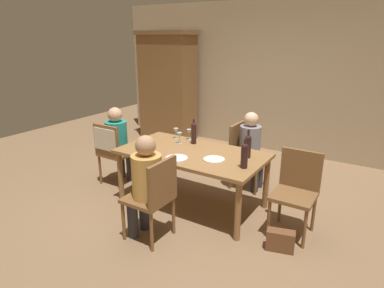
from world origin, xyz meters
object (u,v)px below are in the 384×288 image
(chair_left_end, at_px, (111,146))
(wine_glass_near_right, at_px, (180,136))
(dining_table, at_px, (192,158))
(chair_far_right, at_px, (244,151))
(wine_bottle_dark_red, at_px, (244,155))
(person_man_bearded, at_px, (145,180))
(chair_right_end, at_px, (297,187))
(chair_near, at_px, (154,194))
(person_woman_host, at_px, (252,145))
(person_man_guest, at_px, (118,140))
(wine_glass_near_left, at_px, (176,131))
(dinner_plate_host, at_px, (177,158))
(wine_bottle_tall_green, at_px, (194,133))
(wine_bottle_short_olive, at_px, (248,146))
(wine_glass_centre, at_px, (189,132))
(handbag, at_px, (280,241))
(dinner_plate_guest_left, at_px, (214,159))
(armoire_cabinet, at_px, (168,86))

(chair_left_end, relative_size, wine_glass_near_right, 6.17)
(dining_table, bearing_deg, chair_far_right, 69.85)
(chair_far_right, xyz_separation_m, wine_bottle_dark_red, (0.44, -1.01, 0.34))
(chair_left_end, xyz_separation_m, person_man_bearded, (1.26, -0.74, 0.07))
(chair_far_right, distance_m, chair_right_end, 1.24)
(person_man_bearded, height_order, wine_glass_near_right, person_man_bearded)
(dining_table, xyz_separation_m, person_man_bearded, (-0.03, -0.87, 0.02))
(dining_table, bearing_deg, chair_near, -84.27)
(person_woman_host, height_order, person_man_guest, person_man_guest)
(chair_far_right, distance_m, wine_glass_near_right, 0.97)
(wine_glass_near_left, xyz_separation_m, dinner_plate_host, (0.46, -0.65, -0.10))
(chair_near, bearing_deg, chair_left_end, 61.45)
(wine_bottle_tall_green, distance_m, wine_bottle_short_olive, 0.82)
(wine_glass_centre, height_order, handbag, wine_glass_centre)
(chair_near, bearing_deg, handbag, -66.53)
(person_man_bearded, height_order, wine_bottle_short_olive, person_man_bearded)
(chair_left_end, relative_size, chair_right_end, 1.00)
(wine_glass_near_left, xyz_separation_m, wine_glass_centre, (0.19, 0.05, 0.00))
(dinner_plate_guest_left, bearing_deg, wine_glass_near_left, 151.81)
(armoire_cabinet, bearing_deg, wine_bottle_dark_red, -40.81)
(wine_bottle_short_olive, distance_m, wine_glass_centre, 0.98)
(chair_near, xyz_separation_m, person_man_guest, (-1.37, 0.89, 0.12))
(wine_bottle_short_olive, xyz_separation_m, dinner_plate_host, (-0.68, -0.48, -0.14))
(person_man_guest, distance_m, wine_bottle_dark_red, 2.06)
(armoire_cabinet, bearing_deg, wine_bottle_tall_green, -46.57)
(armoire_cabinet, height_order, wine_glass_centre, armoire_cabinet)
(handbag, bearing_deg, dinner_plate_guest_left, 165.05)
(person_man_bearded, height_order, dinner_plate_guest_left, person_man_bearded)
(chair_right_end, height_order, dinner_plate_host, chair_right_end)
(person_man_guest, xyz_separation_m, wine_glass_near_left, (0.80, 0.32, 0.17))
(chair_left_end, relative_size, wine_bottle_tall_green, 2.76)
(dinner_plate_host, bearing_deg, wine_bottle_short_olive, 35.07)
(chair_left_end, distance_m, person_man_bearded, 1.46)
(wine_bottle_tall_green, bearing_deg, chair_near, -78.24)
(dining_table, xyz_separation_m, wine_glass_centre, (-0.30, 0.40, 0.18))
(chair_near, bearing_deg, wine_bottle_tall_green, 11.76)
(dining_table, xyz_separation_m, dinner_plate_host, (-0.02, -0.30, 0.08))
(wine_glass_near_right, height_order, handbag, wine_glass_near_right)
(chair_near, bearing_deg, wine_bottle_dark_red, -42.69)
(chair_near, relative_size, person_woman_host, 0.83)
(chair_left_end, relative_size, wine_glass_centre, 6.17)
(chair_right_end, xyz_separation_m, wine_bottle_short_olive, (-0.62, 0.09, 0.34))
(wine_bottle_dark_red, bearing_deg, dining_table, 169.27)
(dining_table, bearing_deg, chair_right_end, 3.89)
(chair_left_end, height_order, handbag, chair_left_end)
(chair_left_end, xyz_separation_m, handbag, (2.56, -0.23, -0.48))
(wine_bottle_short_olive, relative_size, handbag, 1.21)
(wine_glass_near_left, bearing_deg, wine_bottle_tall_green, -11.09)
(wine_bottle_short_olive, bearing_deg, person_man_guest, -175.63)
(person_woman_host, relative_size, person_man_bearded, 0.96)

